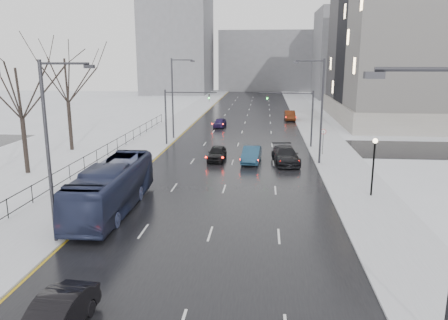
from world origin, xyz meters
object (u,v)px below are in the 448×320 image
(tree_park_d, at_px, (28,174))
(mast_signal_left, at_px, (175,111))
(streetlight_l_near, at_px, (51,144))
(mast_signal_right, at_px, (303,112))
(sedan_center_near, at_px, (217,153))
(tree_park_e, at_px, (72,151))
(lamppost_r_mid, at_px, (374,159))
(sedan_right_near, at_px, (252,154))
(sedan_left_near, at_px, (55,317))
(sedan_right_distant, at_px, (290,115))
(sedan_right_far, at_px, (286,155))
(sedan_center_far, at_px, (220,123))
(streetlight_l_far, at_px, (174,95))
(streetlight_r_mid, at_px, (320,106))
(no_uturn_sign, at_px, (323,134))
(bus, at_px, (112,187))

(tree_park_d, height_order, mast_signal_left, mast_signal_left)
(streetlight_l_near, bearing_deg, mast_signal_right, 61.04)
(sedan_center_near, bearing_deg, tree_park_e, 169.81)
(lamppost_r_mid, relative_size, sedan_right_near, 0.91)
(mast_signal_left, distance_m, sedan_left_near, 36.28)
(tree_park_d, bearing_deg, lamppost_r_mid, -7.91)
(mast_signal_right, distance_m, mast_signal_left, 14.65)
(sedan_center_near, xyz_separation_m, sedan_right_distant, (8.82, 29.73, 0.05))
(lamppost_r_mid, xyz_separation_m, mast_signal_left, (-18.33, 18.00, 1.16))
(tree_park_d, bearing_deg, sedan_right_far, 14.61)
(streetlight_l_near, height_order, sedan_center_far, streetlight_l_near)
(streetlight_l_far, distance_m, mast_signal_right, 16.07)
(tree_park_d, relative_size, sedan_right_far, 2.24)
(mast_signal_left, relative_size, sedan_center_far, 1.66)
(sedan_center_near, bearing_deg, sedan_right_far, -5.07)
(tree_park_d, xyz_separation_m, lamppost_r_mid, (28.80, -4.00, 2.94))
(streetlight_r_mid, bearing_deg, sedan_center_far, 117.92)
(sedan_center_near, height_order, sedan_right_distant, sedan_right_distant)
(streetlight_r_mid, height_order, sedan_center_far, streetlight_r_mid)
(tree_park_d, xyz_separation_m, tree_park_e, (-0.40, 10.00, 0.00))
(sedan_left_near, bearing_deg, sedan_center_near, 88.31)
(sedan_center_near, distance_m, sedan_right_far, 6.82)
(no_uturn_sign, xyz_separation_m, sedan_center_near, (-10.82, -3.29, -1.54))
(tree_park_d, bearing_deg, sedan_left_near, -58.87)
(tree_park_e, distance_m, streetlight_r_mid, 27.25)
(sedan_center_near, xyz_separation_m, sedan_right_far, (6.78, -0.72, 0.09))
(mast_signal_right, height_order, sedan_center_far, mast_signal_right)
(streetlight_l_near, height_order, sedan_left_near, streetlight_l_near)
(lamppost_r_mid, bearing_deg, sedan_center_near, 139.68)
(streetlight_l_far, xyz_separation_m, sedan_left_near, (3.67, -40.02, -4.84))
(streetlight_l_far, xyz_separation_m, lamppost_r_mid, (19.17, -22.00, -2.67))
(streetlight_r_mid, relative_size, streetlight_l_near, 1.00)
(streetlight_r_mid, relative_size, streetlight_l_far, 1.00)
(streetlight_r_mid, xyz_separation_m, sedan_right_near, (-6.32, 0.15, -4.80))
(mast_signal_left, bearing_deg, streetlight_r_mid, -27.31)
(sedan_left_near, bearing_deg, sedan_right_distant, 82.72)
(bus, height_order, sedan_right_distant, bus)
(sedan_right_far, xyz_separation_m, sedan_center_far, (-8.66, 22.03, -0.14))
(streetlight_r_mid, height_order, mast_signal_left, streetlight_r_mid)
(streetlight_l_near, bearing_deg, sedan_left_near, -65.43)
(sedan_right_distant, bearing_deg, sedan_right_far, -95.43)
(lamppost_r_mid, height_order, sedan_right_far, lamppost_r_mid)
(streetlight_l_far, distance_m, mast_signal_left, 4.36)
(mast_signal_right, relative_size, mast_signal_left, 1.00)
(tree_park_e, relative_size, mast_signal_left, 2.08)
(tree_park_d, height_order, tree_park_e, tree_park_e)
(streetlight_l_near, relative_size, sedan_right_distant, 2.14)
(mast_signal_left, relative_size, sedan_left_near, 1.46)
(streetlight_l_near, relative_size, sedan_center_near, 2.37)
(streetlight_r_mid, xyz_separation_m, mast_signal_left, (-15.49, 8.00, -1.51))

